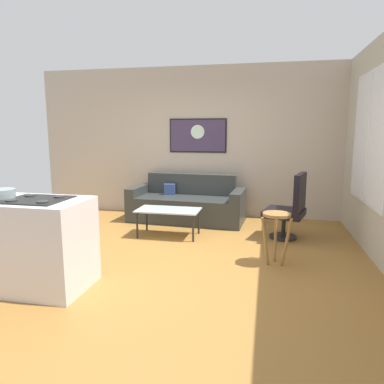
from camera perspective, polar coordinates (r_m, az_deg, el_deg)
The scene contains 10 objects.
ground at distance 4.72m, azimuth -4.42°, elevation -10.41°, with size 6.40×6.40×0.04m, color olive.
back_wall at distance 6.79m, azimuth 1.25°, elevation 8.02°, with size 6.40×0.05×2.80m, color #B8A895.
couch at distance 6.41m, azimuth -0.82°, elevation -2.13°, with size 2.09×0.96×0.82m.
coffee_table at distance 5.46m, azimuth -3.81°, elevation -3.18°, with size 0.96×0.52×0.42m.
armchair at distance 5.47m, azimuth 15.51°, elevation -2.45°, with size 0.69×0.70×1.00m.
bar_stool at distance 4.39m, azimuth 13.43°, elevation -5.05°, with size 0.38×0.38×0.64m.
kitchen_counter at distance 4.14m, azimuth -26.48°, elevation -7.28°, with size 1.53×0.71×0.95m.
mixing_bowl at distance 4.07m, azimuth -28.32°, elevation -0.33°, with size 0.26×0.26×0.10m.
wall_painting at distance 6.75m, azimuth 0.93°, elevation 9.08°, with size 1.09×0.03×0.63m.
window at distance 5.31m, azimuth 26.65°, elevation 7.84°, with size 0.03×1.63×1.77m.
Camera 1 is at (1.27, -4.24, 1.60)m, focal length 33.13 mm.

